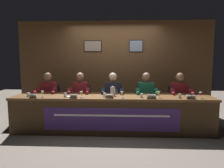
{
  "coord_description": "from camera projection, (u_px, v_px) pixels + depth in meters",
  "views": [
    {
      "loc": [
        0.19,
        -4.17,
        1.48
      ],
      "look_at": [
        0.0,
        0.0,
        1.01
      ],
      "focal_mm": 31.69,
      "sensor_mm": 36.0,
      "label": 1
    }
  ],
  "objects": [
    {
      "name": "juice_glass_right",
      "position": [
        159.0,
        93.0,
        3.99
      ],
      "size": [
        0.06,
        0.06,
        0.12
      ],
      "color": "white",
      "rests_on": "conference_table"
    },
    {
      "name": "nameplate_far_left",
      "position": [
        33.0,
        96.0,
        3.97
      ],
      "size": [
        0.15,
        0.06,
        0.08
      ],
      "color": "white",
      "rests_on": "conference_table"
    },
    {
      "name": "water_cup_far_left",
      "position": [
        28.0,
        95.0,
        4.1
      ],
      "size": [
        0.06,
        0.06,
        0.08
      ],
      "color": "silver",
      "rests_on": "conference_table"
    },
    {
      "name": "chair_left",
      "position": [
        82.0,
        104.0,
        4.9
      ],
      "size": [
        0.44,
        0.45,
        0.9
      ],
      "color": "black",
      "rests_on": "ground_plane"
    },
    {
      "name": "panelist_far_right",
      "position": [
        180.0,
        95.0,
        4.56
      ],
      "size": [
        0.51,
        0.48,
        1.23
      ],
      "color": "black",
      "rests_on": "ground_plane"
    },
    {
      "name": "ground_plane",
      "position": [
        112.0,
        130.0,
        4.32
      ],
      "size": [
        12.0,
        12.0,
        0.0
      ],
      "primitive_type": "plane",
      "color": "#70665B"
    },
    {
      "name": "nameplate_center",
      "position": [
        109.0,
        96.0,
        3.93
      ],
      "size": [
        0.16,
        0.06,
        0.08
      ],
      "color": "white",
      "rests_on": "conference_table"
    },
    {
      "name": "chair_center",
      "position": [
        113.0,
        104.0,
        4.86
      ],
      "size": [
        0.44,
        0.45,
        0.9
      ],
      "color": "black",
      "rests_on": "ground_plane"
    },
    {
      "name": "nameplate_left",
      "position": [
        74.0,
        96.0,
        3.94
      ],
      "size": [
        0.15,
        0.06,
        0.08
      ],
      "color": "white",
      "rests_on": "conference_table"
    },
    {
      "name": "panelist_center",
      "position": [
        113.0,
        94.0,
        4.63
      ],
      "size": [
        0.51,
        0.48,
        1.23
      ],
      "color": "black",
      "rests_on": "ground_plane"
    },
    {
      "name": "water_cup_left",
      "position": [
        65.0,
        95.0,
        4.05
      ],
      "size": [
        0.06,
        0.06,
        0.08
      ],
      "color": "silver",
      "rests_on": "conference_table"
    },
    {
      "name": "nameplate_far_right",
      "position": [
        191.0,
        97.0,
        3.84
      ],
      "size": [
        0.18,
        0.06,
        0.08
      ],
      "color": "white",
      "rests_on": "conference_table"
    },
    {
      "name": "panelist_left",
      "position": [
        80.0,
        94.0,
        4.67
      ],
      "size": [
        0.51,
        0.48,
        1.23
      ],
      "color": "black",
      "rests_on": "ground_plane"
    },
    {
      "name": "conference_table",
      "position": [
        112.0,
        107.0,
        4.13
      ],
      "size": [
        4.19,
        0.83,
        0.76
      ],
      "color": "brown",
      "rests_on": "ground_plane"
    },
    {
      "name": "panelist_right",
      "position": [
        146.0,
        95.0,
        4.6
      ],
      "size": [
        0.51,
        0.48,
        1.23
      ],
      "color": "black",
      "rests_on": "ground_plane"
    },
    {
      "name": "water_cup_center",
      "position": [
        105.0,
        95.0,
        4.05
      ],
      "size": [
        0.06,
        0.06,
        0.08
      ],
      "color": "silver",
      "rests_on": "conference_table"
    },
    {
      "name": "juice_glass_center",
      "position": [
        122.0,
        93.0,
        3.99
      ],
      "size": [
        0.06,
        0.06,
        0.12
      ],
      "color": "white",
      "rests_on": "conference_table"
    },
    {
      "name": "juice_glass_left",
      "position": [
        81.0,
        93.0,
        4.03
      ],
      "size": [
        0.06,
        0.06,
        0.12
      ],
      "color": "white",
      "rests_on": "conference_table"
    },
    {
      "name": "document_stack_left",
      "position": [
        73.0,
        96.0,
        4.09
      ],
      "size": [
        0.23,
        0.17,
        0.01
      ],
      "color": "white",
      "rests_on": "conference_table"
    },
    {
      "name": "water_pitcher_central",
      "position": [
        113.0,
        91.0,
        4.21
      ],
      "size": [
        0.15,
        0.1,
        0.21
      ],
      "color": "silver",
      "rests_on": "conference_table"
    },
    {
      "name": "chair_far_left",
      "position": [
        51.0,
        104.0,
        4.93
      ],
      "size": [
        0.44,
        0.45,
        0.9
      ],
      "color": "black",
      "rests_on": "ground_plane"
    },
    {
      "name": "juice_glass_far_right",
      "position": [
        200.0,
        94.0,
        3.92
      ],
      "size": [
        0.06,
        0.06,
        0.12
      ],
      "color": "white",
      "rests_on": "conference_table"
    },
    {
      "name": "chair_right",
      "position": [
        145.0,
        105.0,
        4.82
      ],
      "size": [
        0.44,
        0.45,
        0.9
      ],
      "color": "black",
      "rests_on": "ground_plane"
    },
    {
      "name": "chair_far_right",
      "position": [
        177.0,
        105.0,
        4.79
      ],
      "size": [
        0.44,
        0.45,
        0.9
      ],
      "color": "black",
      "rests_on": "ground_plane"
    },
    {
      "name": "wall_back_panelled",
      "position": [
        114.0,
        68.0,
        5.59
      ],
      "size": [
        5.39,
        0.14,
        2.6
      ],
      "color": "brown",
      "rests_on": "ground_plane"
    },
    {
      "name": "juice_glass_far_left",
      "position": [
        42.0,
        93.0,
        4.09
      ],
      "size": [
        0.06,
        0.06,
        0.12
      ],
      "color": "white",
      "rests_on": "conference_table"
    },
    {
      "name": "panelist_far_left",
      "position": [
        48.0,
        94.0,
        4.7
      ],
      "size": [
        0.51,
        0.48,
        1.23
      ],
      "color": "black",
      "rests_on": "ground_plane"
    },
    {
      "name": "water_cup_right",
      "position": [
        142.0,
        96.0,
        4.0
      ],
      "size": [
        0.06,
        0.06,
        0.08
      ],
      "color": "silver",
      "rests_on": "conference_table"
    },
    {
      "name": "water_cup_far_right",
      "position": [
        180.0,
        96.0,
        3.94
      ],
      "size": [
        0.06,
        0.06,
        0.08
      ],
      "color": "silver",
      "rests_on": "conference_table"
    },
    {
      "name": "nameplate_right",
      "position": [
        151.0,
        97.0,
        3.87
      ],
      "size": [
        0.19,
        0.06,
        0.08
      ],
      "color": "white",
      "rests_on": "conference_table"
    }
  ]
}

